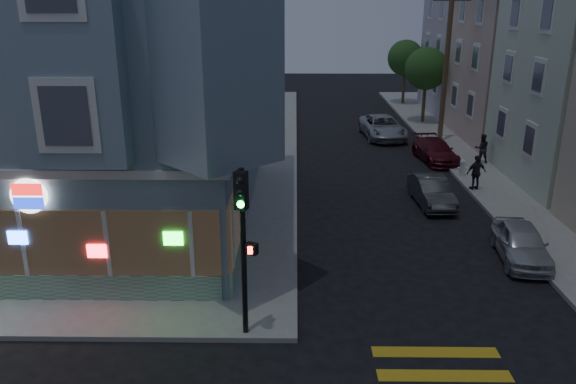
{
  "coord_description": "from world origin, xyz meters",
  "views": [
    {
      "loc": [
        2.92,
        -10.58,
        8.45
      ],
      "look_at": [
        2.7,
        6.01,
        2.81
      ],
      "focal_mm": 35.0,
      "sensor_mm": 36.0,
      "label": 1
    }
  ],
  "objects_px": {
    "parked_car_d": "(383,127)",
    "traffic_signal": "(243,227)",
    "street_tree_near": "(426,69)",
    "pedestrian_a": "(482,148)",
    "utility_pole": "(446,66)",
    "fire_hydrant": "(462,167)",
    "parked_car_a": "(521,243)",
    "street_tree_far": "(405,58)",
    "parked_car_b": "(432,191)",
    "pedestrian_b": "(476,172)",
    "parked_car_c": "(435,151)"
  },
  "relations": [
    {
      "from": "street_tree_near",
      "to": "parked_car_d",
      "type": "relative_size",
      "value": 1.03
    },
    {
      "from": "parked_car_c",
      "to": "traffic_signal",
      "type": "relative_size",
      "value": 0.92
    },
    {
      "from": "pedestrian_b",
      "to": "parked_car_c",
      "type": "relative_size",
      "value": 0.39
    },
    {
      "from": "utility_pole",
      "to": "parked_car_d",
      "type": "height_order",
      "value": "utility_pole"
    },
    {
      "from": "utility_pole",
      "to": "pedestrian_a",
      "type": "relative_size",
      "value": 5.7
    },
    {
      "from": "street_tree_near",
      "to": "utility_pole",
      "type": "bearing_deg",
      "value": -91.91
    },
    {
      "from": "utility_pole",
      "to": "street_tree_near",
      "type": "relative_size",
      "value": 1.7
    },
    {
      "from": "utility_pole",
      "to": "pedestrian_a",
      "type": "bearing_deg",
      "value": -78.73
    },
    {
      "from": "parked_car_a",
      "to": "fire_hydrant",
      "type": "relative_size",
      "value": 4.35
    },
    {
      "from": "pedestrian_b",
      "to": "fire_hydrant",
      "type": "relative_size",
      "value": 1.91
    },
    {
      "from": "street_tree_near",
      "to": "fire_hydrant",
      "type": "distance_m",
      "value": 13.93
    },
    {
      "from": "parked_car_a",
      "to": "parked_car_b",
      "type": "xyz_separation_m",
      "value": [
        -1.8,
        5.53,
        -0.02
      ]
    },
    {
      "from": "street_tree_far",
      "to": "fire_hydrant",
      "type": "bearing_deg",
      "value": -92.4
    },
    {
      "from": "parked_car_a",
      "to": "utility_pole",
      "type": "bearing_deg",
      "value": 92.37
    },
    {
      "from": "traffic_signal",
      "to": "fire_hydrant",
      "type": "distance_m",
      "value": 17.47
    },
    {
      "from": "utility_pole",
      "to": "street_tree_near",
      "type": "xyz_separation_m",
      "value": [
        0.2,
        6.0,
        -0.86
      ]
    },
    {
      "from": "street_tree_near",
      "to": "parked_car_d",
      "type": "xyz_separation_m",
      "value": [
        -3.6,
        -4.61,
        -3.22
      ]
    },
    {
      "from": "parked_car_b",
      "to": "traffic_signal",
      "type": "height_order",
      "value": "traffic_signal"
    },
    {
      "from": "parked_car_a",
      "to": "parked_car_d",
      "type": "height_order",
      "value": "parked_car_d"
    },
    {
      "from": "street_tree_far",
      "to": "pedestrian_a",
      "type": "distance_m",
      "value": 19.27
    },
    {
      "from": "utility_pole",
      "to": "parked_car_a",
      "type": "bearing_deg",
      "value": -94.5
    },
    {
      "from": "utility_pole",
      "to": "fire_hydrant",
      "type": "height_order",
      "value": "utility_pole"
    },
    {
      "from": "street_tree_far",
      "to": "fire_hydrant",
      "type": "xyz_separation_m",
      "value": [
        -0.9,
        -21.49,
        -3.34
      ]
    },
    {
      "from": "street_tree_near",
      "to": "parked_car_b",
      "type": "height_order",
      "value": "street_tree_near"
    },
    {
      "from": "pedestrian_a",
      "to": "parked_car_d",
      "type": "xyz_separation_m",
      "value": [
        -4.4,
        6.41,
        -0.22
      ]
    },
    {
      "from": "parked_car_a",
      "to": "parked_car_c",
      "type": "relative_size",
      "value": 0.89
    },
    {
      "from": "street_tree_near",
      "to": "pedestrian_a",
      "type": "distance_m",
      "value": 11.45
    },
    {
      "from": "pedestrian_a",
      "to": "parked_car_c",
      "type": "height_order",
      "value": "pedestrian_a"
    },
    {
      "from": "parked_car_d",
      "to": "traffic_signal",
      "type": "height_order",
      "value": "traffic_signal"
    },
    {
      "from": "parked_car_d",
      "to": "pedestrian_b",
      "type": "bearing_deg",
      "value": -81.34
    },
    {
      "from": "street_tree_far",
      "to": "parked_car_b",
      "type": "height_order",
      "value": "street_tree_far"
    },
    {
      "from": "pedestrian_a",
      "to": "fire_hydrant",
      "type": "distance_m",
      "value": 3.02
    },
    {
      "from": "street_tree_far",
      "to": "traffic_signal",
      "type": "xyz_separation_m",
      "value": [
        -10.56,
        -35.81,
        -0.73
      ]
    },
    {
      "from": "utility_pole",
      "to": "traffic_signal",
      "type": "xyz_separation_m",
      "value": [
        -10.36,
        -21.81,
        -1.59
      ]
    },
    {
      "from": "pedestrian_a",
      "to": "parked_car_c",
      "type": "distance_m",
      "value": 2.44
    },
    {
      "from": "street_tree_far",
      "to": "parked_car_a",
      "type": "relative_size",
      "value": 1.43
    },
    {
      "from": "pedestrian_b",
      "to": "traffic_signal",
      "type": "bearing_deg",
      "value": 37.14
    },
    {
      "from": "utility_pole",
      "to": "parked_car_d",
      "type": "distance_m",
      "value": 5.49
    },
    {
      "from": "street_tree_near",
      "to": "pedestrian_b",
      "type": "xyz_separation_m",
      "value": [
        -0.9,
        -15.64,
        -2.97
      ]
    },
    {
      "from": "utility_pole",
      "to": "pedestrian_a",
      "type": "xyz_separation_m",
      "value": [
        1.0,
        -5.02,
        -3.86
      ]
    },
    {
      "from": "utility_pole",
      "to": "fire_hydrant",
      "type": "xyz_separation_m",
      "value": [
        -0.7,
        -7.49,
        -4.2
      ]
    },
    {
      "from": "pedestrian_b",
      "to": "parked_car_b",
      "type": "distance_m",
      "value": 2.99
    },
    {
      "from": "street_tree_near",
      "to": "parked_car_a",
      "type": "bearing_deg",
      "value": -93.82
    },
    {
      "from": "pedestrian_b",
      "to": "street_tree_near",
      "type": "bearing_deg",
      "value": -107.73
    },
    {
      "from": "parked_car_b",
      "to": "parked_car_c",
      "type": "bearing_deg",
      "value": 72.3
    },
    {
      "from": "parked_car_a",
      "to": "parked_car_c",
      "type": "height_order",
      "value": "parked_car_a"
    },
    {
      "from": "traffic_signal",
      "to": "pedestrian_a",
      "type": "bearing_deg",
      "value": 77.81
    },
    {
      "from": "traffic_signal",
      "to": "parked_car_b",
      "type": "bearing_deg",
      "value": 77.24
    },
    {
      "from": "street_tree_near",
      "to": "traffic_signal",
      "type": "relative_size",
      "value": 1.17
    },
    {
      "from": "parked_car_d",
      "to": "utility_pole",
      "type": "bearing_deg",
      "value": -27.31
    }
  ]
}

